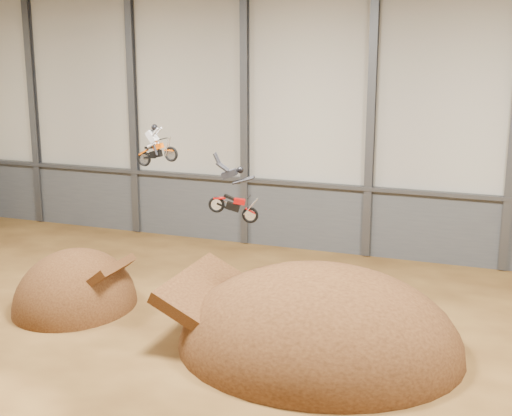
% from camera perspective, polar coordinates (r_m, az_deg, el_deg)
% --- Properties ---
extents(floor, '(40.00, 40.00, 0.00)m').
position_cam_1_polar(floor, '(25.06, -6.14, -12.59)').
color(floor, '#513315').
rests_on(floor, ground).
extents(back_wall, '(40.00, 0.10, 14.00)m').
position_cam_1_polar(back_wall, '(36.72, 4.11, 7.29)').
color(back_wall, beige).
rests_on(back_wall, ground).
extents(lower_band_back, '(39.80, 0.18, 3.50)m').
position_cam_1_polar(lower_band_back, '(37.57, 3.93, -0.71)').
color(lower_band_back, '#4B4E52').
rests_on(lower_band_back, ground).
extents(steel_rail, '(39.80, 0.35, 0.20)m').
position_cam_1_polar(steel_rail, '(37.02, 3.91, 1.93)').
color(steel_rail, '#47494F').
rests_on(steel_rail, lower_band_back).
extents(steel_column_0, '(0.40, 0.36, 13.90)m').
position_cam_1_polar(steel_column_0, '(44.19, -17.39, 7.78)').
color(steel_column_0, '#47494F').
rests_on(steel_column_0, ground).
extents(steel_column_1, '(0.40, 0.36, 13.90)m').
position_cam_1_polar(steel_column_1, '(40.48, -9.81, 7.72)').
color(steel_column_1, '#47494F').
rests_on(steel_column_1, ground).
extents(steel_column_2, '(0.40, 0.36, 13.90)m').
position_cam_1_polar(steel_column_2, '(37.60, -0.90, 7.47)').
color(steel_column_2, '#47494F').
rests_on(steel_column_2, ground).
extents(steel_column_3, '(0.40, 0.36, 13.90)m').
position_cam_1_polar(steel_column_3, '(35.74, 9.19, 6.97)').
color(steel_column_3, '#47494F').
rests_on(steel_column_3, ground).
extents(takeoff_ramp, '(4.88, 5.63, 4.88)m').
position_cam_1_polar(takeoff_ramp, '(31.02, -14.20, -7.65)').
color(takeoff_ramp, '#391E0E').
rests_on(takeoff_ramp, ground).
extents(landing_ramp, '(10.36, 9.17, 5.98)m').
position_cam_1_polar(landing_ramp, '(26.41, 5.03, -11.13)').
color(landing_ramp, '#391E0E').
rests_on(landing_ramp, ground).
extents(fmx_rider_a, '(2.34, 0.94, 2.14)m').
position_cam_1_polar(fmx_rider_a, '(29.39, -7.81, 5.21)').
color(fmx_rider_a, '#F05904').
extents(fmx_rider_b, '(3.11, 1.35, 2.77)m').
position_cam_1_polar(fmx_rider_b, '(26.10, -2.01, 1.56)').
color(fmx_rider_b, red).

